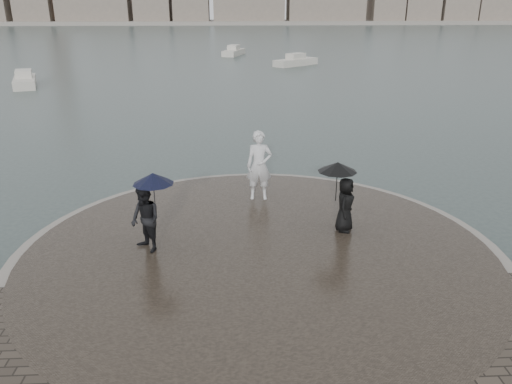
{
  "coord_description": "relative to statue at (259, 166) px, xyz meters",
  "views": [
    {
      "loc": [
        -0.68,
        -7.89,
        6.26
      ],
      "look_at": [
        0.0,
        4.8,
        1.45
      ],
      "focal_mm": 35.0,
      "sensor_mm": 36.0,
      "label": 1
    }
  ],
  "objects": [
    {
      "name": "statue",
      "position": [
        0.0,
        0.0,
        0.0
      ],
      "size": [
        0.83,
        0.56,
        2.21
      ],
      "primitive_type": "imported",
      "rotation": [
        0.0,
        0.0,
        -0.04
      ],
      "color": "silver",
      "rests_on": "quay_tip"
    },
    {
      "name": "visitor_left",
      "position": [
        -3.0,
        -3.46,
        -0.0
      ],
      "size": [
        1.27,
        1.13,
        2.04
      ],
      "color": "black",
      "rests_on": "quay_tip"
    },
    {
      "name": "visitor_right",
      "position": [
        2.11,
        -2.53,
        0.02
      ],
      "size": [
        1.16,
        1.07,
        1.95
      ],
      "color": "black",
      "rests_on": "quay_tip"
    },
    {
      "name": "boats",
      "position": [
        -3.75,
        39.45,
        -1.09
      ],
      "size": [
        27.95,
        30.73,
        1.5
      ],
      "color": "beige",
      "rests_on": "ground"
    },
    {
      "name": "far_skyline",
      "position": [
        -6.52,
        153.59,
        4.14
      ],
      "size": [
        260.0,
        20.0,
        37.0
      ],
      "color": "gray",
      "rests_on": "ground"
    },
    {
      "name": "ground",
      "position": [
        -0.23,
        -7.11,
        -1.47
      ],
      "size": [
        400.0,
        400.0,
        0.0
      ],
      "primitive_type": "plane",
      "color": "#2B3835",
      "rests_on": "ground"
    },
    {
      "name": "kerb_ring",
      "position": [
        -0.23,
        -3.61,
        -1.31
      ],
      "size": [
        12.5,
        12.5,
        0.32
      ],
      "primitive_type": "cylinder",
      "color": "gray",
      "rests_on": "ground"
    },
    {
      "name": "quay_tip",
      "position": [
        -0.23,
        -3.61,
        -1.29
      ],
      "size": [
        11.9,
        11.9,
        0.36
      ],
      "primitive_type": "cylinder",
      "color": "#2D261E",
      "rests_on": "ground"
    }
  ]
}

